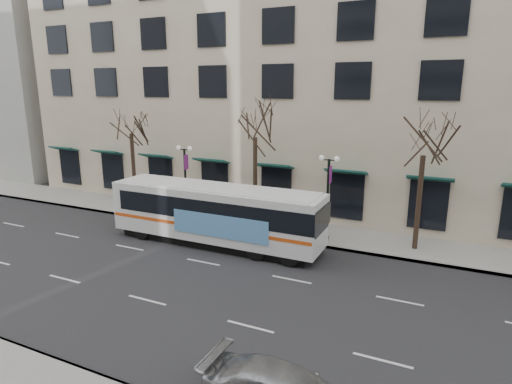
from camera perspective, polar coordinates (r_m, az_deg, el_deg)
The scene contains 10 objects.
ground at distance 21.43m, azimuth -10.37°, elevation -11.38°, with size 160.00×160.00×0.00m, color black.
sidewalk_far at distance 27.03m, azimuth 9.76°, elevation -5.76°, with size 80.00×4.00×0.15m, color gray.
building_hotel at distance 39.18m, azimuth 5.09°, elevation 18.11°, with size 40.00×20.00×24.00m, color #BBAD8F.
building_far_upblock at distance 61.79m, azimuth -29.69°, elevation 16.71°, with size 28.00×20.00×28.00m, color #999993.
tree_far_left at distance 32.65m, azimuth -16.42°, elevation 9.15°, with size 3.60×3.60×8.34m.
tree_far_mid at distance 27.11m, azimuth -0.11°, elevation 9.30°, with size 3.60×3.60×8.55m.
tree_far_right at distance 24.65m, azimuth 21.59°, elevation 6.76°, with size 3.60×3.60×8.06m.
lamp_post_left at distance 29.64m, azimuth -9.38°, elevation 1.76°, with size 1.22×0.45×5.21m.
lamp_post_right at distance 25.47m, azimuth 9.56°, elevation -0.23°, with size 1.22×0.45×5.21m.
city_bus at distance 25.01m, azimuth -5.28°, elevation -2.81°, with size 12.89×2.88×3.49m.
Camera 1 is at (11.49, -15.66, 9.05)m, focal length 30.00 mm.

